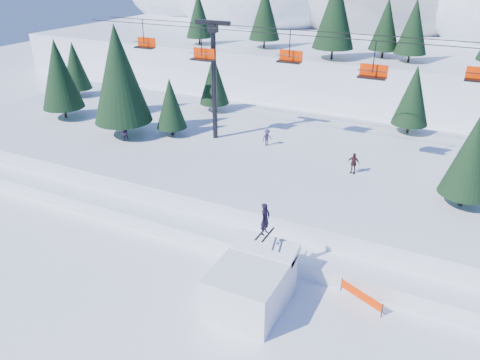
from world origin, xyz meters
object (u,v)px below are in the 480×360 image
at_px(banner_far, 372,288).
at_px(jump_kicker, 251,283).
at_px(chairlift, 336,76).
at_px(banner_near, 361,296).

bearing_deg(banner_far, jump_kicker, -148.18).
height_order(chairlift, banner_far, chairlift).
xyz_separation_m(chairlift, banner_far, (6.63, -12.70, -8.78)).
height_order(chairlift, banner_near, chairlift).
xyz_separation_m(jump_kicker, chairlift, (-0.73, 16.36, 7.94)).
distance_m(chairlift, banner_near, 17.38).
relative_size(chairlift, banner_near, 17.71).
bearing_deg(chairlift, banner_near, -65.48).
xyz_separation_m(jump_kicker, banner_near, (5.50, 2.71, -0.85)).
xyz_separation_m(jump_kicker, banner_far, (5.90, 3.66, -0.85)).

